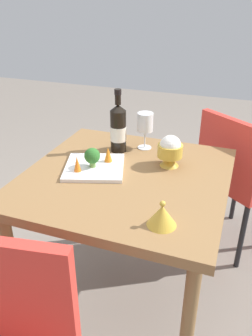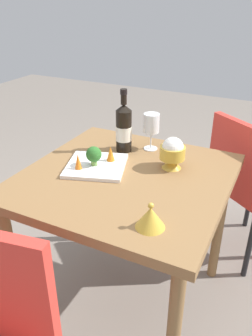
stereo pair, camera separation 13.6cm
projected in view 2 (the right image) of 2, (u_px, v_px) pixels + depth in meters
ground_plane at (126, 297)px, 1.77m from camera, size 8.00×8.00×0.00m
dining_table at (126, 193)px, 1.47m from camera, size 0.84×0.84×0.73m
chair_near_window at (246, 177)px, 1.82m from camera, size 0.56×0.56×0.85m
wine_bottle at (124, 128)px, 1.59m from camera, size 0.08×0.08×0.30m
wine_glass at (151, 124)px, 1.60m from camera, size 0.08×0.08×0.18m
rice_bowl at (172, 152)px, 1.45m from camera, size 0.11×0.11×0.14m
rice_bowl_lid at (150, 217)px, 1.09m from camera, size 0.10×0.10×0.09m
serving_plate at (96, 166)px, 1.48m from camera, size 0.32×0.32×0.02m
broccoli_floret at (94, 155)px, 1.45m from camera, size 0.07×0.07×0.09m
carrot_garnish_left at (111, 153)px, 1.49m from camera, size 0.04×0.04×0.07m
carrot_garnish_right at (78, 161)px, 1.42m from camera, size 0.03×0.03×0.07m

